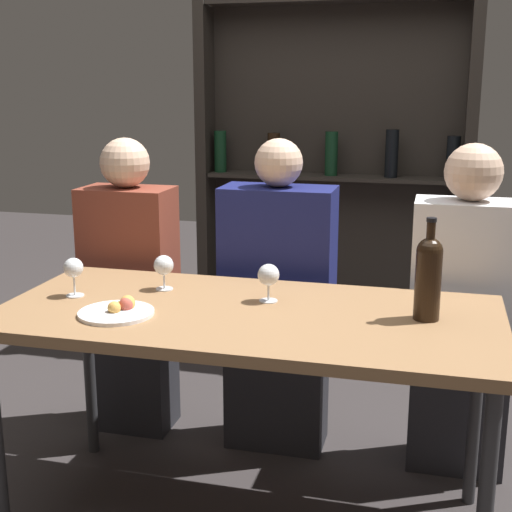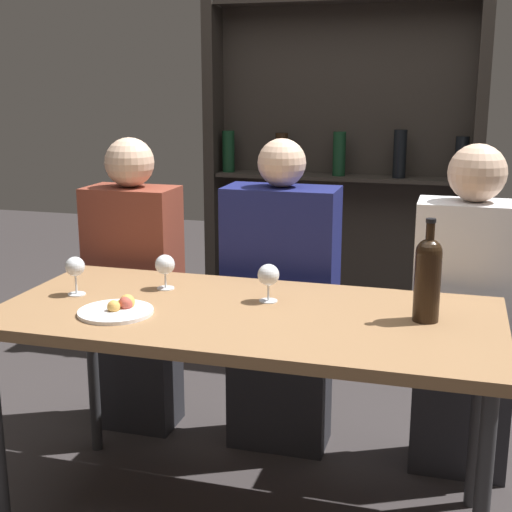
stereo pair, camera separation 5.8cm
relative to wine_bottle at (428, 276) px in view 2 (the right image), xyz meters
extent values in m
cube|color=olive|center=(-0.54, -0.06, -0.16)|extent=(1.57, 0.74, 0.04)
cylinder|color=#2D2D30|center=(-1.27, 0.25, -0.53)|extent=(0.04, 0.04, 0.71)
cylinder|color=#2D2D30|center=(0.18, 0.25, -0.53)|extent=(0.04, 0.04, 0.71)
cube|color=#28231E|center=(-0.54, 1.76, 0.11)|extent=(1.40, 0.02, 1.99)
cube|color=#28231E|center=(-1.24, 1.66, 0.11)|extent=(0.06, 0.18, 1.99)
cube|color=#28231E|center=(0.16, 1.66, 0.11)|extent=(0.06, 0.18, 1.99)
cube|color=#28231E|center=(-0.54, 1.66, 0.06)|extent=(1.32, 0.18, 0.02)
cylinder|color=black|center=(-1.16, 1.65, 0.19)|extent=(0.07, 0.07, 0.22)
cylinder|color=black|center=(-0.86, 1.66, 0.18)|extent=(0.07, 0.07, 0.22)
cylinder|color=black|center=(-0.54, 1.66, 0.19)|extent=(0.07, 0.07, 0.23)
cylinder|color=black|center=(-0.23, 1.65, 0.20)|extent=(0.07, 0.07, 0.25)
cylinder|color=black|center=(0.08, 1.65, 0.18)|extent=(0.07, 0.07, 0.22)
cube|color=#28231E|center=(-0.54, 1.66, 0.96)|extent=(1.32, 0.18, 0.02)
cylinder|color=black|center=(0.00, 0.00, -0.03)|extent=(0.08, 0.08, 0.21)
sphere|color=black|center=(0.00, 0.00, 0.07)|extent=(0.08, 0.08, 0.08)
cylinder|color=black|center=(0.00, 0.00, 0.12)|extent=(0.03, 0.03, 0.09)
cylinder|color=black|center=(0.00, 0.00, 0.17)|extent=(0.03, 0.03, 0.01)
cylinder|color=silver|center=(-0.50, 0.06, -0.14)|extent=(0.06, 0.06, 0.00)
cylinder|color=silver|center=(-0.50, 0.06, -0.10)|extent=(0.01, 0.01, 0.07)
sphere|color=silver|center=(-0.50, 0.06, -0.05)|extent=(0.07, 0.07, 0.07)
cylinder|color=silver|center=(-0.88, 0.10, -0.14)|extent=(0.06, 0.06, 0.00)
cylinder|color=silver|center=(-0.88, 0.10, -0.10)|extent=(0.01, 0.01, 0.06)
sphere|color=silver|center=(-0.88, 0.10, -0.05)|extent=(0.07, 0.07, 0.07)
cylinder|color=silver|center=(-1.14, -0.05, -0.14)|extent=(0.06, 0.06, 0.00)
cylinder|color=silver|center=(-1.14, -0.05, -0.10)|extent=(0.01, 0.01, 0.08)
sphere|color=silver|center=(-1.14, -0.05, -0.04)|extent=(0.07, 0.07, 0.07)
cylinder|color=white|center=(-0.92, -0.19, -0.13)|extent=(0.23, 0.23, 0.01)
sphere|color=#B74C3D|center=(-0.90, -0.16, -0.11)|extent=(0.04, 0.04, 0.04)
sphere|color=gold|center=(-0.90, -0.15, -0.11)|extent=(0.05, 0.05, 0.05)
sphere|color=#99B256|center=(-0.92, -0.16, -0.12)|extent=(0.03, 0.03, 0.03)
sphere|color=gold|center=(-0.93, -0.20, -0.11)|extent=(0.04, 0.04, 0.04)
cube|color=#26262B|center=(-1.20, 0.51, -0.66)|extent=(0.33, 0.22, 0.45)
cube|color=brown|center=(-1.20, 0.51, -0.15)|extent=(0.37, 0.22, 0.58)
sphere|color=beige|center=(-1.20, 0.51, 0.24)|extent=(0.20, 0.20, 0.20)
cube|color=#26262B|center=(-0.57, 0.51, -0.66)|extent=(0.39, 0.22, 0.45)
cube|color=navy|center=(-0.57, 0.51, -0.13)|extent=(0.43, 0.22, 0.61)
sphere|color=beige|center=(-0.57, 0.51, 0.26)|extent=(0.18, 0.18, 0.18)
cube|color=#26262B|center=(0.13, 0.51, -0.66)|extent=(0.35, 0.22, 0.45)
cube|color=white|center=(0.13, 0.51, -0.15)|extent=(0.39, 0.22, 0.58)
sphere|color=beige|center=(0.13, 0.51, 0.25)|extent=(0.20, 0.20, 0.20)
camera|label=1|loc=(0.01, -2.10, 0.56)|focal=50.00mm
camera|label=2|loc=(0.07, -2.09, 0.56)|focal=50.00mm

